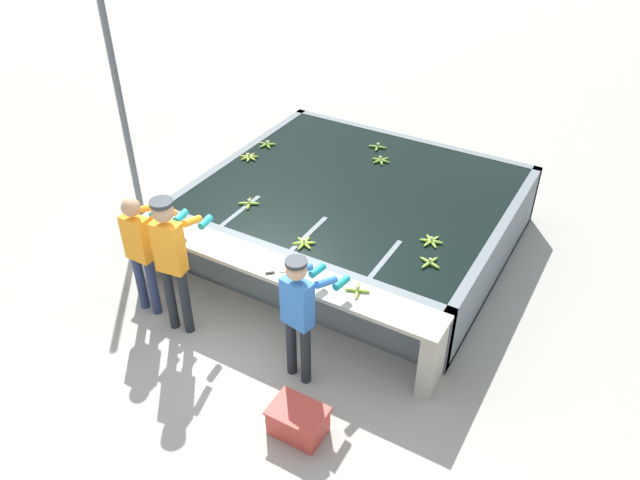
# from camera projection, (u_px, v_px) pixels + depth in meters

# --- Properties ---
(ground_plane) EXTENTS (80.00, 80.00, 0.00)m
(ground_plane) POSITION_uv_depth(u_px,v_px,m) (267.00, 335.00, 7.26)
(ground_plane) COLOR #A3A099
(ground_plane) RESTS_ON ground
(wash_tank) EXTENTS (4.03, 3.56, 0.87)m
(wash_tank) POSITION_uv_depth(u_px,v_px,m) (356.00, 215.00, 8.58)
(wash_tank) COLOR slate
(wash_tank) RESTS_ON ground
(work_ledge) EXTENTS (4.03, 0.45, 0.87)m
(work_ledge) POSITION_uv_depth(u_px,v_px,m) (276.00, 284.00, 7.07)
(work_ledge) COLOR #A8A393
(work_ledge) RESTS_ON ground
(worker_0) EXTENTS (0.41, 0.71, 1.58)m
(worker_0) POSITION_uv_depth(u_px,v_px,m) (141.00, 245.00, 7.11)
(worker_0) COLOR navy
(worker_0) RESTS_ON ground
(worker_1) EXTENTS (0.47, 0.75, 1.76)m
(worker_1) POSITION_uv_depth(u_px,v_px,m) (172.00, 253.00, 6.75)
(worker_1) COLOR #1E2328
(worker_1) RESTS_ON ground
(worker_2) EXTENTS (0.48, 0.74, 1.56)m
(worker_2) POSITION_uv_depth(u_px,v_px,m) (300.00, 309.00, 6.23)
(worker_2) COLOR #1E2328
(worker_2) RESTS_ON ground
(banana_bunch_floating_0) EXTENTS (0.28, 0.28, 0.08)m
(banana_bunch_floating_0) POSITION_uv_depth(u_px,v_px,m) (430.00, 263.00, 6.94)
(banana_bunch_floating_0) COLOR #8CB738
(banana_bunch_floating_0) RESTS_ON wash_tank
(banana_bunch_floating_1) EXTENTS (0.27, 0.28, 0.08)m
(banana_bunch_floating_1) POSITION_uv_depth(u_px,v_px,m) (304.00, 243.00, 7.25)
(banana_bunch_floating_1) COLOR #8CB738
(banana_bunch_floating_1) RESTS_ON wash_tank
(banana_bunch_floating_2) EXTENTS (0.26, 0.28, 0.08)m
(banana_bunch_floating_2) POSITION_uv_depth(u_px,v_px,m) (267.00, 144.00, 9.32)
(banana_bunch_floating_2) COLOR #7FAD33
(banana_bunch_floating_2) RESTS_ON wash_tank
(banana_bunch_floating_3) EXTENTS (0.28, 0.28, 0.08)m
(banana_bunch_floating_3) POSITION_uv_depth(u_px,v_px,m) (431.00, 241.00, 7.28)
(banana_bunch_floating_3) COLOR #8CB738
(banana_bunch_floating_3) RESTS_ON wash_tank
(banana_bunch_floating_4) EXTENTS (0.28, 0.28, 0.08)m
(banana_bunch_floating_4) POSITION_uv_depth(u_px,v_px,m) (377.00, 147.00, 9.26)
(banana_bunch_floating_4) COLOR #75A333
(banana_bunch_floating_4) RESTS_ON wash_tank
(banana_bunch_floating_5) EXTENTS (0.28, 0.27, 0.08)m
(banana_bunch_floating_5) POSITION_uv_depth(u_px,v_px,m) (249.00, 157.00, 8.99)
(banana_bunch_floating_5) COLOR #93BC3D
(banana_bunch_floating_5) RESTS_ON wash_tank
(banana_bunch_floating_6) EXTENTS (0.26, 0.26, 0.08)m
(banana_bunch_floating_6) POSITION_uv_depth(u_px,v_px,m) (249.00, 203.00, 7.96)
(banana_bunch_floating_6) COLOR #7FAD33
(banana_bunch_floating_6) RESTS_ON wash_tank
(banana_bunch_floating_7) EXTENTS (0.28, 0.27, 0.08)m
(banana_bunch_floating_7) POSITION_uv_depth(u_px,v_px,m) (381.00, 160.00, 8.91)
(banana_bunch_floating_7) COLOR #75A333
(banana_bunch_floating_7) RESTS_ON wash_tank
(banana_bunch_ledge_0) EXTENTS (0.27, 0.27, 0.08)m
(banana_bunch_ledge_0) POSITION_uv_depth(u_px,v_px,m) (357.00, 290.00, 6.54)
(banana_bunch_ledge_0) COLOR #8CB738
(banana_bunch_ledge_0) RESTS_ON work_ledge
(knife_0) EXTENTS (0.27, 0.26, 0.02)m
(knife_0) POSITION_uv_depth(u_px,v_px,m) (276.00, 272.00, 6.81)
(knife_0) COLOR silver
(knife_0) RESTS_ON work_ledge
(crate) EXTENTS (0.55, 0.39, 0.32)m
(crate) POSITION_uv_depth(u_px,v_px,m) (298.00, 421.00, 6.05)
(crate) COLOR #B73D33
(crate) RESTS_ON ground
(support_post_left) EXTENTS (0.09, 0.09, 3.20)m
(support_post_left) POSITION_uv_depth(u_px,v_px,m) (123.00, 114.00, 8.48)
(support_post_left) COLOR slate
(support_post_left) RESTS_ON ground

